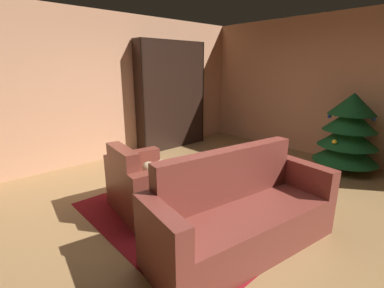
# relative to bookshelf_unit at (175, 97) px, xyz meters

# --- Properties ---
(ground_plane) EXTENTS (7.69, 7.69, 0.00)m
(ground_plane) POSITION_rel_bookshelf_unit_xyz_m (2.51, -1.50, -1.10)
(ground_plane) COLOR #997346
(wall_back) EXTENTS (5.54, 0.06, 2.72)m
(wall_back) POSITION_rel_bookshelf_unit_xyz_m (2.51, 1.73, 0.25)
(wall_back) COLOR tan
(wall_back) RESTS_ON ground
(wall_left) EXTENTS (0.06, 6.53, 2.72)m
(wall_left) POSITION_rel_bookshelf_unit_xyz_m (-0.23, -1.50, 0.25)
(wall_left) COLOR tan
(wall_left) RESTS_ON ground
(area_rug) EXTENTS (2.43, 2.07, 0.01)m
(area_rug) POSITION_rel_bookshelf_unit_xyz_m (2.46, -1.78, -1.10)
(area_rug) COLOR maroon
(area_rug) RESTS_ON ground
(bookshelf_unit) EXTENTS (0.32, 1.64, 2.27)m
(bookshelf_unit) POSITION_rel_bookshelf_unit_xyz_m (0.00, 0.00, 0.00)
(bookshelf_unit) COLOR black
(bookshelf_unit) RESTS_ON ground
(armchair_red) EXTENTS (1.05, 0.86, 0.86)m
(armchair_red) POSITION_rel_bookshelf_unit_xyz_m (2.04, -2.16, -0.79)
(armchair_red) COLOR brown
(armchair_red) RESTS_ON ground
(couch_red) EXTENTS (0.99, 2.06, 0.97)m
(couch_red) POSITION_rel_bookshelf_unit_xyz_m (3.30, -1.86, -0.78)
(couch_red) COLOR brown
(couch_red) RESTS_ON ground
(coffee_table) EXTENTS (0.64, 0.64, 0.41)m
(coffee_table) POSITION_rel_bookshelf_unit_xyz_m (2.40, -1.68, -0.74)
(coffee_table) COLOR black
(coffee_table) RESTS_ON ground
(book_stack_on_table) EXTENTS (0.23, 0.19, 0.14)m
(book_stack_on_table) POSITION_rel_bookshelf_unit_xyz_m (2.37, -1.64, -0.63)
(book_stack_on_table) COLOR #458447
(book_stack_on_table) RESTS_ON coffee_table
(bottle_on_table) EXTENTS (0.07, 0.07, 0.22)m
(bottle_on_table) POSITION_rel_bookshelf_unit_xyz_m (2.58, -1.66, -0.61)
(bottle_on_table) COLOR #612312
(bottle_on_table) RESTS_ON coffee_table
(decorated_tree) EXTENTS (1.05, 1.05, 1.34)m
(decorated_tree) POSITION_rel_bookshelf_unit_xyz_m (3.18, 1.20, -0.43)
(decorated_tree) COLOR brown
(decorated_tree) RESTS_ON ground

